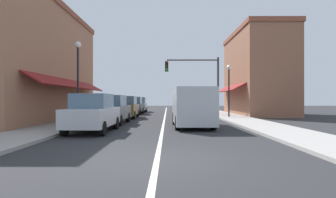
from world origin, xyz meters
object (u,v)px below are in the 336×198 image
object	(u,v)px
parked_car_third_left	(125,107)
street_lamp_right_mid	(228,82)
parked_car_second_left	(111,110)
parked_car_distant_left	(138,105)
street_lamp_left_near	(77,69)
traffic_signal_mast_arm	(198,76)
parked_car_far_left	(133,106)
van_in_lane	(191,106)
parked_car_nearest_left	(92,113)

from	to	relation	value
parked_car_third_left	street_lamp_right_mid	xyz separation A→B (m)	(8.28, -0.00, 2.05)
parked_car_second_left	parked_car_third_left	xyz separation A→B (m)	(0.11, 5.13, 0.00)
parked_car_distant_left	street_lamp_left_near	size ratio (longest dim) A/B	0.86
street_lamp_left_near	traffic_signal_mast_arm	bearing A→B (deg)	49.12
parked_car_distant_left	traffic_signal_mast_arm	size ratio (longest dim) A/B	0.78
parked_car_far_left	street_lamp_right_mid	bearing A→B (deg)	-34.53
van_in_lane	parked_car_second_left	bearing A→B (deg)	157.62
parked_car_third_left	street_lamp_right_mid	size ratio (longest dim) A/B	0.96
parked_car_second_left	parked_car_far_left	size ratio (longest dim) A/B	1.01
parked_car_second_left	street_lamp_right_mid	xyz separation A→B (m)	(8.39, 5.12, 2.05)
parked_car_nearest_left	street_lamp_right_mid	size ratio (longest dim) A/B	0.96
van_in_lane	parked_car_distant_left	bearing A→B (deg)	103.83
parked_car_second_left	traffic_signal_mast_arm	world-z (taller)	traffic_signal_mast_arm
parked_car_far_left	van_in_lane	xyz separation A→B (m)	(4.81, -12.76, 0.27)
parked_car_second_left	street_lamp_right_mid	bearing A→B (deg)	32.90
parked_car_far_left	van_in_lane	bearing A→B (deg)	-69.28
parked_car_second_left	parked_car_third_left	world-z (taller)	same
parked_car_nearest_left	street_lamp_left_near	bearing A→B (deg)	120.33
parked_car_nearest_left	street_lamp_right_mid	distance (m)	12.76
parked_car_far_left	street_lamp_left_near	distance (m)	12.62
parked_car_second_left	parked_car_third_left	size ratio (longest dim) A/B	1.01
parked_car_second_left	street_lamp_left_near	bearing A→B (deg)	-138.30
traffic_signal_mast_arm	parked_car_third_left	bearing A→B (deg)	-156.91
parked_car_third_left	parked_car_distant_left	bearing A→B (deg)	90.26
parked_car_distant_left	traffic_signal_mast_arm	bearing A→B (deg)	-53.17
parked_car_far_left	parked_car_second_left	bearing A→B (deg)	-89.88
street_lamp_left_near	parked_car_far_left	bearing A→B (deg)	82.48
parked_car_nearest_left	van_in_lane	distance (m)	5.37
parked_car_third_left	traffic_signal_mast_arm	distance (m)	7.25
parked_car_distant_left	parked_car_third_left	bearing A→B (deg)	-90.83
parked_car_third_left	parked_car_far_left	world-z (taller)	same
traffic_signal_mast_arm	street_lamp_right_mid	world-z (taller)	traffic_signal_mast_arm
parked_car_second_left	parked_car_distant_left	xyz separation A→B (m)	(0.04, 15.73, 0.00)
street_lamp_right_mid	street_lamp_left_near	bearing A→B (deg)	-147.02
parked_car_nearest_left	parked_car_far_left	distance (m)	15.21
street_lamp_right_mid	parked_car_second_left	bearing A→B (deg)	-148.59
parked_car_nearest_left	street_lamp_left_near	world-z (taller)	street_lamp_left_near
parked_car_third_left	street_lamp_left_near	xyz separation A→B (m)	(-1.74, -6.50, 2.36)
parked_car_second_left	street_lamp_left_near	xyz separation A→B (m)	(-1.63, -1.38, 2.36)
van_in_lane	street_lamp_right_mid	xyz separation A→B (m)	(3.59, 6.97, 1.78)
parked_car_nearest_left	parked_car_third_left	distance (m)	9.42
parked_car_third_left	parked_car_far_left	size ratio (longest dim) A/B	1.00
parked_car_nearest_left	traffic_signal_mast_arm	world-z (taller)	traffic_signal_mast_arm
parked_car_distant_left	traffic_signal_mast_arm	xyz separation A→B (m)	(6.24, -7.98, 2.76)
parked_car_nearest_left	parked_car_third_left	world-z (taller)	same
parked_car_second_left	traffic_signal_mast_arm	xyz separation A→B (m)	(6.28, 7.76, 2.76)
parked_car_second_left	parked_car_far_left	distance (m)	10.91
parked_car_nearest_left	van_in_lane	world-z (taller)	van_in_lane
parked_car_nearest_left	parked_car_far_left	xyz separation A→B (m)	(-0.03, 15.21, 0.00)
parked_car_second_left	parked_car_third_left	distance (m)	5.13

